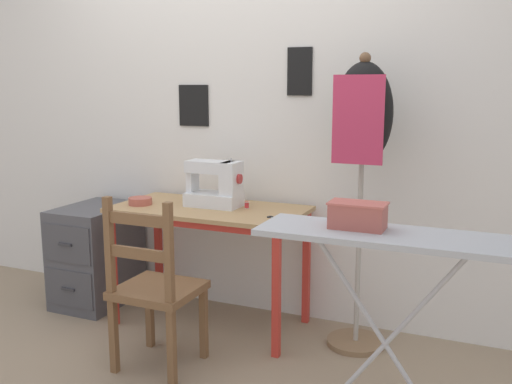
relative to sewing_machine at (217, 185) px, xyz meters
name	(u,v)px	position (x,y,z in m)	size (l,w,h in m)	color
ground_plane	(187,342)	(-0.03, -0.33, -0.86)	(14.00, 14.00, 0.00)	gray
wall_back	(234,111)	(-0.03, 0.32, 0.42)	(10.00, 0.06, 2.55)	silver
sewing_table	(208,222)	(-0.03, -0.05, -0.22)	(1.14, 0.58, 0.73)	tan
sewing_machine	(217,185)	(0.00, 0.00, 0.00)	(0.34, 0.18, 0.30)	white
fabric_bowl	(140,201)	(-0.45, -0.13, -0.11)	(0.14, 0.14, 0.04)	#B25647
scissors	(273,218)	(0.42, -0.16, -0.13)	(0.12, 0.11, 0.01)	silver
thread_spool_near_machine	(247,205)	(0.19, 0.02, -0.11)	(0.03, 0.03, 0.04)	red
wooden_chair	(155,289)	(-0.02, -0.64, -0.43)	(0.40, 0.38, 0.91)	brown
filing_cabinet	(97,255)	(-0.89, -0.02, -0.53)	(0.40, 0.58, 0.66)	#4C4C51
dress_form	(362,134)	(0.86, 0.02, 0.33)	(0.32, 0.32, 1.60)	#846647
ironing_board	(389,247)	(1.17, -0.82, -0.03)	(1.02, 0.32, 0.89)	#ADB2B7
storage_box	(358,215)	(1.03, -0.80, 0.08)	(0.22, 0.13, 0.10)	#AD564C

